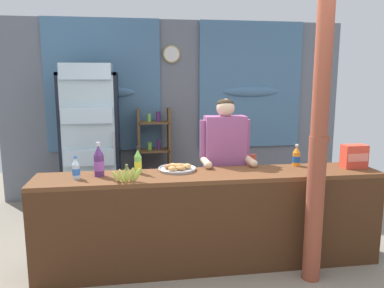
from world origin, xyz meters
name	(u,v)px	position (x,y,z in m)	size (l,w,h in m)	color
ground_plane	(194,235)	(0.00, 1.06, 0.00)	(6.90, 6.90, 0.00)	gray
back_wall_curtained	(177,106)	(0.00, 2.70, 1.38)	(5.14, 0.22, 2.65)	slate
stall_counter	(213,213)	(0.06, 0.25, 0.56)	(3.27, 0.52, 0.92)	brown
timber_post	(318,142)	(0.91, -0.06, 1.26)	(0.18, 0.16, 2.63)	brown
drink_fridge	(90,133)	(-1.23, 2.08, 1.09)	(0.75, 0.62, 1.99)	black
bottle_shelf_rack	(154,153)	(-0.37, 2.41, 0.72)	(0.48, 0.28, 1.38)	brown
plastic_lawn_chair	(241,179)	(0.72, 1.64, 0.49)	(0.58, 0.58, 0.86)	#E5563D
shopkeeper	(225,154)	(0.30, 0.80, 1.01)	(0.54, 0.42, 1.59)	#28282D
soda_bottle_grape_soda	(99,162)	(-0.98, 0.41, 1.05)	(0.09, 0.09, 0.32)	#56286B
soda_bottle_water	(76,169)	(-1.17, 0.35, 1.01)	(0.07, 0.07, 0.21)	silver
soda_bottle_lime_soda	(138,162)	(-0.62, 0.47, 1.03)	(0.07, 0.07, 0.26)	#75C64C
soda_bottle_orange_soda	(296,157)	(0.98, 0.53, 1.01)	(0.08, 0.08, 0.22)	orange
snack_box_crackers	(354,156)	(1.52, 0.37, 1.03)	(0.24, 0.14, 0.23)	#E5422D
pastry_tray	(177,168)	(-0.25, 0.52, 0.94)	(0.37, 0.37, 0.07)	#BCBCC1
banana_bunch	(127,175)	(-0.72, 0.18, 0.98)	(0.27, 0.06, 0.16)	#B7C647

